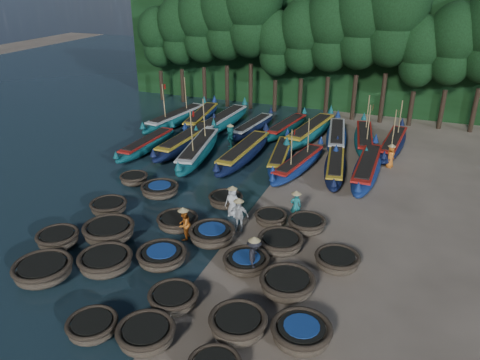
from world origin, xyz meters
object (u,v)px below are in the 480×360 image
(coracle_8, at_px, (238,324))
(coracle_15, at_px, (109,207))
(long_boat_7, at_px, (335,166))
(long_boat_15, at_px, (336,137))
(fisherman_0, at_px, (233,201))
(coracle_10, at_px, (58,239))
(long_boat_10, at_px, (201,118))
(coracle_20, at_px, (134,179))
(fisherman_6, at_px, (391,155))
(long_boat_5, at_px, (281,156))
(coracle_2, at_px, (92,326))
(long_boat_4, at_px, (244,152))
(long_boat_14, at_px, (311,131))
(long_boat_9, at_px, (176,118))
(coracle_11, at_px, (109,231))
(fisherman_2, at_px, (184,223))
(long_boat_1, at_px, (147,144))
(fisherman_4, at_px, (239,214))
(coracle_17, at_px, (212,235))
(fisherman_5, at_px, (230,136))
(long_boat_3, at_px, (198,150))
(coracle_19, at_px, (337,261))
(coracle_9, at_px, (301,333))
(coracle_12, at_px, (162,256))
(coracle_16, at_px, (178,222))
(coracle_6, at_px, (105,262))
(long_boat_2, at_px, (187,141))
(long_boat_11, at_px, (223,121))
(long_boat_12, at_px, (253,127))
(coracle_21, at_px, (160,190))
(coracle_14, at_px, (287,284))
(long_boat_16, at_px, (364,139))
(long_boat_8, at_px, (367,168))
(long_boat_17, at_px, (393,144))
(coracle_5, at_px, (43,270))
(fisherman_3, at_px, (254,256))
(coracle_7, at_px, (173,298))
(long_boat_6, at_px, (299,164))
(coracle_24, at_px, (307,224))
(fisherman_1, at_px, (296,204))

(coracle_8, height_order, coracle_15, coracle_8)
(long_boat_7, distance_m, long_boat_15, 5.51)
(long_boat_15, bearing_deg, fisherman_0, -112.50)
(coracle_10, bearing_deg, long_boat_10, 95.81)
(coracle_20, relative_size, fisherman_6, 0.99)
(long_boat_5, height_order, fisherman_6, fisherman_6)
(coracle_2, distance_m, long_boat_7, 18.00)
(long_boat_4, bearing_deg, long_boat_14, 64.27)
(long_boat_9, bearing_deg, coracle_11, -63.89)
(coracle_11, height_order, fisherman_2, fisherman_2)
(fisherman_0, bearing_deg, long_boat_5, 89.35)
(long_boat_1, height_order, fisherman_4, fisherman_4)
(coracle_17, bearing_deg, coracle_20, 148.53)
(long_boat_4, bearing_deg, fisherman_5, 134.61)
(long_boat_3, xyz_separation_m, long_boat_4, (3.00, 0.73, -0.01))
(coracle_17, distance_m, coracle_19, 5.79)
(coracle_9, xyz_separation_m, coracle_17, (-5.47, 4.78, -0.00))
(coracle_12, bearing_deg, coracle_16, 105.64)
(long_boat_3, distance_m, fisherman_4, 9.96)
(coracle_6, relative_size, long_boat_1, 0.31)
(coracle_15, relative_size, long_boat_10, 0.26)
(coracle_8, height_order, coracle_10, coracle_8)
(coracle_10, xyz_separation_m, long_boat_4, (4.17, 13.04, 0.17))
(long_boat_2, bearing_deg, long_boat_9, 128.88)
(long_boat_11, xyz_separation_m, long_boat_12, (2.64, -0.26, -0.12))
(fisherman_2, xyz_separation_m, fisherman_4, (2.10, 1.69, 0.05))
(coracle_21, height_order, long_boat_14, long_boat_14)
(coracle_2, xyz_separation_m, coracle_16, (-0.74, 7.60, 0.02))
(coracle_6, distance_m, coracle_14, 7.67)
(fisherman_5, bearing_deg, coracle_14, 6.58)
(long_boat_16, relative_size, fisherman_6, 4.78)
(long_boat_4, relative_size, long_boat_8, 1.01)
(long_boat_12, distance_m, long_boat_17, 10.51)
(coracle_5, relative_size, coracle_15, 1.31)
(coracle_17, relative_size, fisherman_3, 1.39)
(coracle_7, bearing_deg, long_boat_17, 72.82)
(coracle_21, relative_size, fisherman_6, 1.46)
(long_boat_7, xyz_separation_m, long_boat_15, (-0.94, 5.43, 0.06))
(coracle_17, distance_m, coracle_20, 8.24)
(coracle_21, distance_m, long_boat_6, 8.91)
(long_boat_3, bearing_deg, coracle_8, -69.36)
(coracle_19, relative_size, long_boat_2, 0.22)
(coracle_8, xyz_separation_m, long_boat_3, (-8.63, 14.65, 0.13))
(long_boat_9, bearing_deg, long_boat_2, -46.09)
(long_boat_10, xyz_separation_m, fisherman_0, (8.31, -13.64, 0.30))
(long_boat_5, height_order, fisherman_2, fisherman_2)
(fisherman_3, bearing_deg, coracle_20, 45.89)
(coracle_19, distance_m, coracle_24, 3.20)
(fisherman_1, height_order, fisherman_4, fisherman_4)
(long_boat_16, relative_size, fisherman_5, 4.26)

